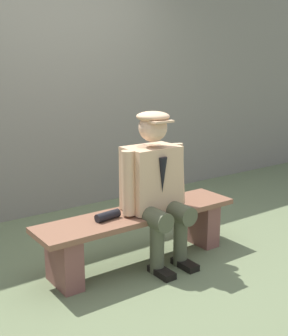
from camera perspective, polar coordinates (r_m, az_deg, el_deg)
ground_plane at (r=3.66m, az=-0.60°, el=-11.93°), size 30.00×30.00×0.00m
bench at (r=3.55m, az=-0.61°, el=-7.85°), size 1.70×0.40×0.42m
seated_man at (r=3.45m, az=1.44°, el=-1.93°), size 0.58×0.55×1.21m
rolled_magazine at (r=3.33m, az=-4.70°, el=-6.14°), size 0.21×0.09×0.07m
stadium_wall at (r=4.76m, az=-12.29°, el=9.16°), size 12.00×0.24×2.46m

